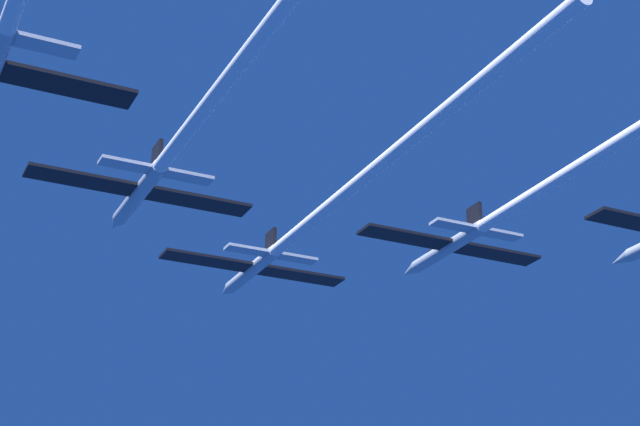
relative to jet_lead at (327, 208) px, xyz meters
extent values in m
cylinder|color=#B2BAC6|center=(0.00, 18.75, -0.03)|extent=(1.41, 12.86, 1.41)
cone|color=#B2BAC6|center=(0.00, 26.59, -0.03)|extent=(1.39, 2.83, 1.39)
ellipsoid|color=black|center=(0.00, 21.58, 0.57)|extent=(0.99, 2.57, 0.71)
cube|color=black|center=(-5.59, 18.10, -0.03)|extent=(9.77, 2.83, 0.31)
cube|color=black|center=(5.59, 18.10, -0.03)|extent=(9.77, 2.83, 0.31)
cube|color=black|center=(0.00, 13.60, 1.71)|extent=(0.37, 2.31, 2.06)
cube|color=#B2BAC6|center=(-2.91, 13.35, -0.03)|extent=(4.40, 1.70, 0.31)
cube|color=#B2BAC6|center=(2.91, 13.35, -0.03)|extent=(4.40, 1.70, 0.31)
cylinder|color=white|center=(0.00, -12.94, -0.03)|extent=(1.27, 50.53, 1.27)
cylinder|color=#B2BAC6|center=(-17.18, 4.37, -0.07)|extent=(1.41, 12.86, 1.41)
cone|color=#B2BAC6|center=(-17.18, 12.22, -0.07)|extent=(1.39, 2.83, 1.39)
ellipsoid|color=black|center=(-17.18, 7.20, 0.54)|extent=(0.99, 2.57, 0.71)
cube|color=black|center=(-22.77, 3.73, -0.07)|extent=(9.77, 2.83, 0.31)
cube|color=black|center=(-11.59, 3.73, -0.07)|extent=(9.77, 2.83, 0.31)
cube|color=black|center=(-17.18, -0.77, 1.67)|extent=(0.37, 2.31, 2.06)
cube|color=#B2BAC6|center=(-20.09, -1.03, -0.07)|extent=(4.40, 1.70, 0.31)
cube|color=#B2BAC6|center=(-14.27, -1.03, -0.07)|extent=(4.40, 1.70, 0.31)
cylinder|color=white|center=(-17.18, -27.15, -0.07)|extent=(1.27, 50.18, 1.27)
cylinder|color=#B2BAC6|center=(16.21, 4.17, 0.23)|extent=(1.41, 12.86, 1.41)
cone|color=#B2BAC6|center=(16.21, 12.02, 0.23)|extent=(1.39, 2.83, 1.39)
ellipsoid|color=black|center=(16.21, 7.00, 0.83)|extent=(0.99, 2.57, 0.71)
cube|color=black|center=(10.62, 3.53, 0.23)|extent=(9.77, 2.83, 0.31)
cube|color=black|center=(21.81, 3.53, 0.23)|extent=(9.77, 2.83, 0.31)
cube|color=black|center=(16.21, -0.97, 1.97)|extent=(0.37, 2.31, 2.06)
cube|color=#B2BAC6|center=(13.31, -1.23, 0.23)|extent=(4.40, 1.70, 0.31)
cube|color=#B2BAC6|center=(19.12, -1.23, 0.23)|extent=(4.40, 1.70, 0.31)
cube|color=black|center=(-27.75, -13.21, -0.60)|extent=(9.77, 2.83, 0.31)
cube|color=black|center=(-33.34, -17.71, 1.13)|extent=(0.37, 2.31, 2.06)
cube|color=#B2BAC6|center=(-30.44, -17.97, -0.60)|extent=(4.40, 1.70, 0.31)
cone|color=#B2BAC6|center=(31.97, -4.13, -1.37)|extent=(1.39, 2.83, 1.39)
cube|color=black|center=(26.38, -12.62, -1.37)|extent=(9.77, 2.83, 0.31)
camera|label=1|loc=(-40.20, -81.76, -39.97)|focal=58.64mm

